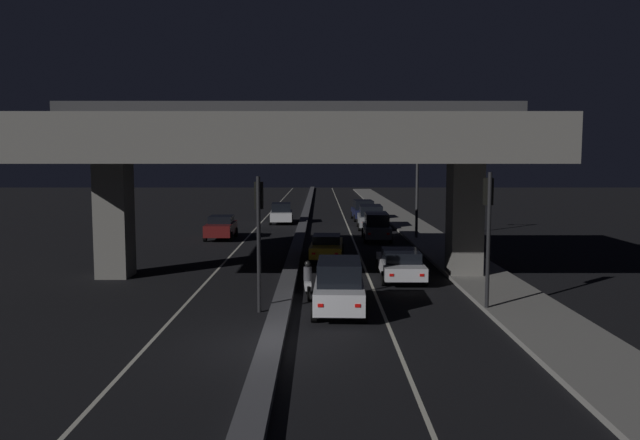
% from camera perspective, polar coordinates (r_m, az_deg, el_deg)
% --- Properties ---
extents(ground_plane, '(200.00, 200.00, 0.00)m').
position_cam_1_polar(ground_plane, '(18.51, -4.44, -11.40)').
color(ground_plane, black).
extents(lane_line_left_inner, '(0.12, 126.00, 0.00)m').
position_cam_1_polar(lane_line_left_inner, '(53.16, -5.45, -0.25)').
color(lane_line_left_inner, beige).
rests_on(lane_line_left_inner, ground_plane).
extents(lane_line_right_inner, '(0.12, 126.00, 0.00)m').
position_cam_1_polar(lane_line_right_inner, '(52.97, 2.39, -0.25)').
color(lane_line_right_inner, beige).
rests_on(lane_line_right_inner, ground_plane).
extents(median_divider, '(0.70, 126.00, 0.25)m').
position_cam_1_polar(median_divider, '(52.93, -1.54, -0.11)').
color(median_divider, '#4C4C51').
rests_on(median_divider, ground_plane).
extents(sidewalk_right, '(2.98, 126.00, 0.17)m').
position_cam_1_polar(sidewalk_right, '(46.53, 9.00, -1.02)').
color(sidewalk_right, gray).
rests_on(sidewalk_right, ground_plane).
extents(elevated_overpass, '(21.33, 12.34, 7.98)m').
position_cam_1_polar(elevated_overpass, '(28.39, -2.87, 6.83)').
color(elevated_overpass, slate).
rests_on(elevated_overpass, ground_plane).
extents(traffic_light_left_of_median, '(0.30, 0.49, 4.81)m').
position_cam_1_polar(traffic_light_left_of_median, '(21.96, -5.64, 0.03)').
color(traffic_light_left_of_median, black).
rests_on(traffic_light_left_of_median, ground_plane).
extents(traffic_light_right_of_median, '(0.30, 0.49, 4.95)m').
position_cam_1_polar(traffic_light_right_of_median, '(22.63, 15.11, 0.26)').
color(traffic_light_right_of_median, black).
rests_on(traffic_light_right_of_median, ground_plane).
extents(street_lamp, '(2.22, 0.32, 7.50)m').
position_cam_1_polar(street_lamp, '(41.80, 8.43, 4.26)').
color(street_lamp, '#2D2D30').
rests_on(street_lamp, ground_plane).
extents(car_white_lead, '(1.97, 4.36, 1.85)m').
position_cam_1_polar(car_white_lead, '(22.14, 1.74, -6.01)').
color(car_white_lead, silver).
rests_on(car_white_lead, ground_plane).
extents(car_white_second, '(2.00, 4.84, 1.34)m').
position_cam_1_polar(car_white_second, '(28.37, 7.33, -3.96)').
color(car_white_second, silver).
rests_on(car_white_second, ground_plane).
extents(car_taxi_yellow_third, '(1.99, 4.78, 1.32)m').
position_cam_1_polar(car_taxi_yellow_third, '(33.79, 0.59, -2.42)').
color(car_taxi_yellow_third, gold).
rests_on(car_taxi_yellow_third, ground_plane).
extents(car_grey_fourth, '(1.93, 4.66, 1.84)m').
position_cam_1_polar(car_grey_fourth, '(41.55, 5.16, -0.53)').
color(car_grey_fourth, '#515459').
rests_on(car_grey_fourth, ground_plane).
extents(car_silver_fifth, '(2.13, 4.53, 1.83)m').
position_cam_1_polar(car_silver_fifth, '(48.36, 4.63, 0.33)').
color(car_silver_fifth, gray).
rests_on(car_silver_fifth, ground_plane).
extents(car_dark_blue_sixth, '(2.09, 4.57, 1.77)m').
position_cam_1_polar(car_dark_blue_sixth, '(55.19, 3.96, 0.93)').
color(car_dark_blue_sixth, '#141938').
rests_on(car_dark_blue_sixth, ground_plane).
extents(car_dark_red_lead_oncoming, '(1.94, 4.11, 1.56)m').
position_cam_1_polar(car_dark_red_lead_oncoming, '(42.64, -9.06, -0.64)').
color(car_dark_red_lead_oncoming, '#591414').
rests_on(car_dark_red_lead_oncoming, ground_plane).
extents(car_white_second_oncoming, '(2.08, 4.14, 1.71)m').
position_cam_1_polar(car_white_second_oncoming, '(52.44, -3.59, 0.65)').
color(car_white_second_oncoming, silver).
rests_on(car_white_second_oncoming, ground_plane).
extents(motorcycle_white_filtering_near, '(0.34, 1.90, 1.46)m').
position_cam_1_polar(motorcycle_white_filtering_near, '(24.45, -1.15, -5.69)').
color(motorcycle_white_filtering_near, black).
rests_on(motorcycle_white_filtering_near, ground_plane).
extents(pedestrian_on_sidewalk, '(0.37, 0.37, 1.59)m').
position_cam_1_polar(pedestrian_on_sidewalk, '(31.68, 12.17, -2.60)').
color(pedestrian_on_sidewalk, black).
rests_on(pedestrian_on_sidewalk, sidewalk_right).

